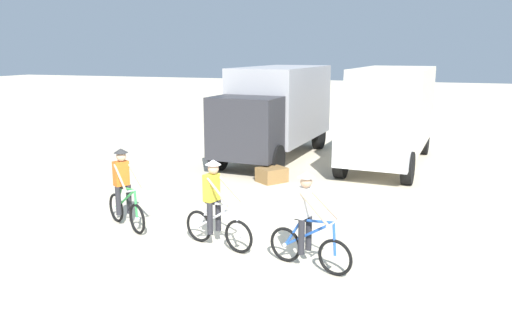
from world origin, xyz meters
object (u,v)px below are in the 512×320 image
object	(u,v)px
box_truck_grey_hauler	(276,108)
cyclist_cowboy_hat	(216,207)
box_truck_cream_rv	(390,111)
cyclist_near_camera	(307,224)
supply_crate	(272,175)
cyclist_orange_shirt	(124,191)

from	to	relation	value
box_truck_grey_hauler	cyclist_cowboy_hat	bearing A→B (deg)	-80.87
box_truck_cream_rv	cyclist_cowboy_hat	xyz separation A→B (m)	(-2.64, -9.24, -1.03)
box_truck_grey_hauler	cyclist_near_camera	world-z (taller)	box_truck_grey_hauler
box_truck_cream_rv	supply_crate	distance (m)	5.23
box_truck_grey_hauler	supply_crate	distance (m)	4.07
cyclist_near_camera	box_truck_cream_rv	bearing A→B (deg)	86.17
box_truck_cream_rv	cyclist_orange_shirt	world-z (taller)	box_truck_cream_rv
box_truck_grey_hauler	cyclist_near_camera	size ratio (longest dim) A/B	3.79
box_truck_cream_rv	cyclist_orange_shirt	bearing A→B (deg)	-119.90
box_truck_cream_rv	cyclist_near_camera	size ratio (longest dim) A/B	3.79
box_truck_grey_hauler	cyclist_cowboy_hat	xyz separation A→B (m)	(1.44, -8.98, -1.03)
box_truck_cream_rv	cyclist_cowboy_hat	bearing A→B (deg)	-105.96
box_truck_grey_hauler	cyclist_orange_shirt	distance (m)	8.68
cyclist_orange_shirt	cyclist_cowboy_hat	size ratio (longest dim) A/B	1.00
cyclist_near_camera	supply_crate	size ratio (longest dim) A/B	2.27
box_truck_cream_rv	supply_crate	size ratio (longest dim) A/B	8.60
cyclist_orange_shirt	cyclist_near_camera	bearing A→B (deg)	-10.50
box_truck_cream_rv	cyclist_cowboy_hat	size ratio (longest dim) A/B	3.79
box_truck_cream_rv	box_truck_grey_hauler	bearing A→B (deg)	-176.40
supply_crate	cyclist_orange_shirt	bearing A→B (deg)	-111.35
cyclist_near_camera	supply_crate	world-z (taller)	cyclist_near_camera
cyclist_orange_shirt	cyclist_cowboy_hat	distance (m)	2.46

